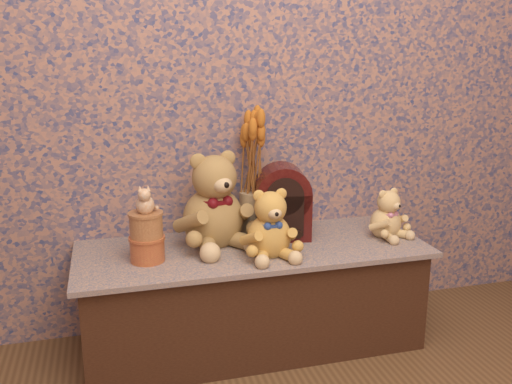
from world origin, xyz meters
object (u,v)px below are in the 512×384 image
teddy_large (213,195)px  biscuit_tin_lower (147,249)px  cat_figurine (145,198)px  ceramic_vase (252,213)px  teddy_small (386,211)px  cathedral_radio (282,201)px  teddy_medium (269,220)px

teddy_large → biscuit_tin_lower: 0.34m
biscuit_tin_lower → cat_figurine: (0.00, 0.00, 0.20)m
biscuit_tin_lower → cat_figurine: bearing=0.0°
ceramic_vase → biscuit_tin_lower: 0.51m
teddy_large → teddy_small: bearing=-22.1°
teddy_large → cathedral_radio: (0.30, 0.01, -0.05)m
teddy_medium → cat_figurine: 0.47m
ceramic_vase → cat_figurine: 0.53m
teddy_small → ceramic_vase: 0.57m
ceramic_vase → biscuit_tin_lower: bearing=-156.1°
cathedral_radio → teddy_large: bearing=-168.2°
teddy_medium → ceramic_vase: size_ratio=1.54×
teddy_large → biscuit_tin_lower: (-0.28, -0.12, -0.16)m
teddy_small → cathedral_radio: 0.44m
ceramic_vase → teddy_medium: bearing=-90.8°
ceramic_vase → biscuit_tin_lower: size_ratio=1.44×
cathedral_radio → teddy_small: bearing=-3.7°
teddy_large → teddy_medium: teddy_large is taller
teddy_large → biscuit_tin_lower: teddy_large is taller
cathedral_radio → biscuit_tin_lower: cathedral_radio is taller
teddy_large → biscuit_tin_lower: bearing=-170.5°
biscuit_tin_lower → cathedral_radio: bearing=12.7°
teddy_large → teddy_medium: (0.18, -0.18, -0.06)m
teddy_small → cathedral_radio: cathedral_radio is taller
teddy_medium → ceramic_vase: 0.27m
teddy_small → biscuit_tin_lower: 1.00m
teddy_large → teddy_medium: bearing=-59.0°
teddy_large → teddy_small: (0.72, -0.10, -0.09)m
teddy_small → cathedral_radio: bearing=144.3°
teddy_large → cathedral_radio: teddy_large is taller
teddy_small → biscuit_tin_lower: bearing=159.7°
teddy_medium → cat_figurine: size_ratio=2.53×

